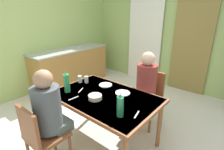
# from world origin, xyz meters

# --- Properties ---
(ground_plane) EXTENTS (6.27, 6.27, 0.00)m
(ground_plane) POSITION_xyz_m (0.00, 0.00, 0.00)
(ground_plane) COLOR beige
(wall_back) EXTENTS (4.17, 0.10, 2.76)m
(wall_back) POSITION_xyz_m (0.00, 2.41, 1.38)
(wall_back) COLOR #9CB76A
(wall_back) RESTS_ON ground_plane
(wall_left) EXTENTS (0.10, 3.62, 2.76)m
(wall_left) POSITION_xyz_m (-1.99, 0.60, 1.38)
(wall_left) COLOR #A0BB6A
(wall_left) RESTS_ON ground_plane
(door_wooden) EXTENTS (0.80, 0.05, 2.00)m
(door_wooden) POSITION_xyz_m (0.64, 2.33, 1.00)
(door_wooden) COLOR olive
(door_wooden) RESTS_ON ground_plane
(curtain_panel) EXTENTS (0.90, 0.03, 2.32)m
(curtain_panel) POSITION_xyz_m (-0.49, 2.31, 1.16)
(curtain_panel) COLOR white
(curtain_panel) RESTS_ON ground_plane
(kitchen_counter) EXTENTS (0.61, 1.92, 0.91)m
(kitchen_counter) POSITION_xyz_m (-1.66, 0.87, 0.45)
(kitchen_counter) COLOR #A87539
(kitchen_counter) RESTS_ON ground_plane
(dining_table) EXTENTS (1.38, 0.92, 0.72)m
(dining_table) POSITION_xyz_m (0.35, -0.13, 0.65)
(dining_table) COLOR brown
(dining_table) RESTS_ON ground_plane
(chair_near_diner) EXTENTS (0.40, 0.40, 0.87)m
(chair_near_diner) POSITION_xyz_m (0.14, -0.94, 0.50)
(chair_near_diner) COLOR brown
(chair_near_diner) RESTS_ON ground_plane
(chair_far_diner) EXTENTS (0.40, 0.40, 0.87)m
(chair_far_diner) POSITION_xyz_m (0.58, 0.68, 0.50)
(chair_far_diner) COLOR brown
(chair_far_diner) RESTS_ON ground_plane
(person_near_diner) EXTENTS (0.30, 0.37, 0.77)m
(person_near_diner) POSITION_xyz_m (0.14, -0.80, 0.78)
(person_near_diner) COLOR #4A5653
(person_near_diner) RESTS_ON ground_plane
(person_far_diner) EXTENTS (0.30, 0.37, 0.77)m
(person_far_diner) POSITION_xyz_m (0.58, 0.55, 0.78)
(person_far_diner) COLOR maroon
(person_far_diner) RESTS_ON ground_plane
(water_bottle_green_near) EXTENTS (0.07, 0.07, 0.26)m
(water_bottle_green_near) POSITION_xyz_m (0.78, -0.36, 0.85)
(water_bottle_green_near) COLOR #25784E
(water_bottle_green_near) RESTS_ON dining_table
(water_bottle_green_far) EXTENTS (0.08, 0.08, 0.29)m
(water_bottle_green_far) POSITION_xyz_m (-0.12, -0.36, 0.86)
(water_bottle_green_far) COLOR #2C9B57
(water_bottle_green_far) RESTS_ON dining_table
(serving_bowl_center) EXTENTS (0.17, 0.17, 0.05)m
(serving_bowl_center) POSITION_xyz_m (0.32, -0.26, 0.75)
(serving_bowl_center) COLOR #EFE1C6
(serving_bowl_center) RESTS_ON dining_table
(dinner_plate_near_left) EXTENTS (0.20, 0.20, 0.01)m
(dinner_plate_near_left) POSITION_xyz_m (0.49, 0.08, 0.73)
(dinner_plate_near_left) COLOR white
(dinner_plate_near_left) RESTS_ON dining_table
(dinner_plate_near_right) EXTENTS (0.19, 0.19, 0.01)m
(dinner_plate_near_right) POSITION_xyz_m (0.13, 0.14, 0.73)
(dinner_plate_near_right) COLOR white
(dinner_plate_near_right) RESTS_ON dining_table
(drinking_glass_by_near_diner) EXTENTS (0.06, 0.06, 0.10)m
(drinking_glass_by_near_diner) POSITION_xyz_m (-0.16, 0.02, 0.78)
(drinking_glass_by_near_diner) COLOR silver
(drinking_glass_by_near_diner) RESTS_ON dining_table
(drinking_glass_by_far_diner) EXTENTS (0.06, 0.06, 0.10)m
(drinking_glass_by_far_diner) POSITION_xyz_m (-0.24, -0.03, 0.78)
(drinking_glass_by_far_diner) COLOR silver
(drinking_glass_by_far_diner) RESTS_ON dining_table
(cutlery_knife_near) EXTENTS (0.08, 0.14, 0.00)m
(cutlery_knife_near) POSITION_xyz_m (-0.02, -0.21, 0.73)
(cutlery_knife_near) COLOR silver
(cutlery_knife_near) RESTS_ON dining_table
(cutlery_fork_near) EXTENTS (0.03, 0.15, 0.00)m
(cutlery_fork_near) POSITION_xyz_m (0.09, -0.43, 0.73)
(cutlery_fork_near) COLOR silver
(cutlery_fork_near) RESTS_ON dining_table
(cutlery_knife_far) EXTENTS (0.05, 0.15, 0.00)m
(cutlery_knife_far) POSITION_xyz_m (0.91, -0.23, 0.73)
(cutlery_knife_far) COLOR silver
(cutlery_knife_far) RESTS_ON dining_table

